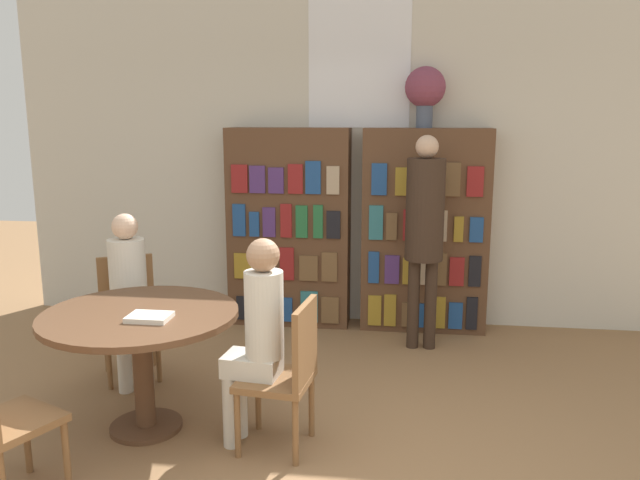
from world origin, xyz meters
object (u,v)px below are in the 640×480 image
at_px(seated_reader_left, 129,289).
at_px(librarian_standing, 425,220).
at_px(bookshelf_right, 425,231).
at_px(bookshelf_left, 289,228).
at_px(seated_reader_right, 256,333).
at_px(flower_vase, 425,90).
at_px(chair_far_side, 288,369).
at_px(reading_table, 141,333).
at_px(chair_left_side, 129,310).

distance_m(seated_reader_left, librarian_standing, 2.34).
bearing_deg(librarian_standing, bookshelf_right, 87.90).
distance_m(bookshelf_left, librarian_standing, 1.32).
relative_size(seated_reader_right, librarian_standing, 0.71).
relative_size(flower_vase, chair_far_side, 0.59).
xyz_separation_m(flower_vase, reading_table, (-1.70, -2.13, -1.50)).
distance_m(bookshelf_right, reading_table, 2.76).
bearing_deg(chair_left_side, bookshelf_right, -178.23).
bearing_deg(bookshelf_right, flower_vase, 172.31).
xyz_separation_m(bookshelf_left, seated_reader_right, (0.22, -2.22, -0.21)).
bearing_deg(bookshelf_left, bookshelf_right, 0.00).
distance_m(flower_vase, librarian_standing, 1.16).
xyz_separation_m(chair_left_side, seated_reader_left, (0.09, -0.16, 0.21)).
bearing_deg(reading_table, bookshelf_left, 76.41).
bearing_deg(chair_left_side, seated_reader_right, 113.73).
xyz_separation_m(bookshelf_right, chair_left_side, (-2.19, -1.32, -0.41)).
height_order(bookshelf_right, seated_reader_right, bookshelf_right).
bearing_deg(chair_far_side, bookshelf_left, 16.86).
bearing_deg(seated_reader_right, bookshelf_left, 12.26).
relative_size(chair_left_side, seated_reader_left, 0.71).
height_order(flower_vase, librarian_standing, flower_vase).
xyz_separation_m(chair_left_side, chair_far_side, (1.37, -0.91, 0.00)).
xyz_separation_m(bookshelf_left, seated_reader_left, (-0.88, -1.48, -0.20)).
bearing_deg(bookshelf_left, chair_left_side, -126.17).
distance_m(chair_left_side, seated_reader_right, 1.50).
relative_size(chair_left_side, librarian_standing, 0.50).
bearing_deg(librarian_standing, reading_table, -136.57).
distance_m(bookshelf_left, bookshelf_right, 1.22).
xyz_separation_m(flower_vase, librarian_standing, (0.02, -0.51, -1.04)).
bearing_deg(seated_reader_right, flower_vase, -17.00).
distance_m(chair_left_side, chair_far_side, 1.65).
height_order(flower_vase, seated_reader_right, flower_vase).
height_order(bookshelf_left, bookshelf_right, same).
height_order(bookshelf_left, chair_far_side, bookshelf_left).
xyz_separation_m(chair_left_side, librarian_standing, (2.17, 0.82, 0.59)).
relative_size(bookshelf_left, seated_reader_left, 1.46).
relative_size(chair_left_side, chair_far_side, 1.00).
bearing_deg(chair_far_side, librarian_standing, -18.17).
height_order(bookshelf_left, seated_reader_right, bookshelf_left).
relative_size(bookshelf_right, chair_left_side, 2.04).
height_order(bookshelf_left, chair_left_side, bookshelf_left).
bearing_deg(bookshelf_right, reading_table, -129.23).
bearing_deg(chair_left_side, seated_reader_left, 90.00).
distance_m(flower_vase, chair_left_side, 3.01).
relative_size(bookshelf_left, flower_vase, 3.49).
distance_m(bookshelf_right, flower_vase, 1.23).
height_order(flower_vase, reading_table, flower_vase).
relative_size(bookshelf_left, seated_reader_right, 1.45).
relative_size(reading_table, chair_far_side, 1.33).
distance_m(bookshelf_left, flower_vase, 1.71).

